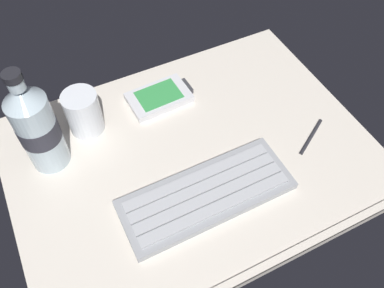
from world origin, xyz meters
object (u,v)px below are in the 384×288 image
at_px(handheld_device, 160,97).
at_px(stylus_pen, 311,136).
at_px(juice_cup, 84,114).
at_px(water_bottle, 37,127).
at_px(keyboard, 206,194).

distance_m(handheld_device, stylus_pen, 0.30).
bearing_deg(juice_cup, stylus_pen, -29.52).
distance_m(water_bottle, stylus_pen, 0.48).
bearing_deg(juice_cup, water_bottle, -152.43).
height_order(keyboard, handheld_device, keyboard).
relative_size(keyboard, water_bottle, 1.40).
xyz_separation_m(handheld_device, juice_cup, (-0.15, -0.01, 0.03)).
xyz_separation_m(keyboard, water_bottle, (-0.21, 0.19, 0.08)).
height_order(handheld_device, water_bottle, water_bottle).
height_order(water_bottle, stylus_pen, water_bottle).
xyz_separation_m(keyboard, juice_cup, (-0.13, 0.23, 0.03)).
bearing_deg(keyboard, juice_cup, 119.58).
distance_m(handheld_device, juice_cup, 0.15).
bearing_deg(juice_cup, handheld_device, 1.96).
bearing_deg(keyboard, stylus_pen, 6.26).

